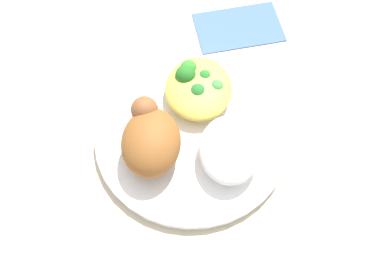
{
  "coord_description": "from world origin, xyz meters",
  "views": [
    {
      "loc": [
        -0.29,
        -0.01,
        0.56
      ],
      "look_at": [
        0.0,
        0.0,
        0.03
      ],
      "focal_mm": 41.43,
      "sensor_mm": 36.0,
      "label": 1
    }
  ],
  "objects_px": {
    "napkin": "(239,27)",
    "mac_cheese_with_broccoli": "(198,87)",
    "roasted_chicken": "(150,139)",
    "plate": "(192,134)",
    "rice_pile": "(230,149)"
  },
  "relations": [
    {
      "from": "roasted_chicken",
      "to": "mac_cheese_with_broccoli",
      "type": "bearing_deg",
      "value": -31.38
    },
    {
      "from": "napkin",
      "to": "mac_cheese_with_broccoli",
      "type": "bearing_deg",
      "value": 156.57
    },
    {
      "from": "roasted_chicken",
      "to": "mac_cheese_with_broccoli",
      "type": "height_order",
      "value": "roasted_chicken"
    },
    {
      "from": "roasted_chicken",
      "to": "rice_pile",
      "type": "height_order",
      "value": "roasted_chicken"
    },
    {
      "from": "roasted_chicken",
      "to": "mac_cheese_with_broccoli",
      "type": "relative_size",
      "value": 1.01
    },
    {
      "from": "plate",
      "to": "napkin",
      "type": "distance_m",
      "value": 0.21
    },
    {
      "from": "rice_pile",
      "to": "roasted_chicken",
      "type": "bearing_deg",
      "value": 87.84
    },
    {
      "from": "rice_pile",
      "to": "napkin",
      "type": "xyz_separation_m",
      "value": [
        0.24,
        -0.01,
        -0.03
      ]
    },
    {
      "from": "rice_pile",
      "to": "napkin",
      "type": "height_order",
      "value": "rice_pile"
    },
    {
      "from": "mac_cheese_with_broccoli",
      "to": "napkin",
      "type": "relative_size",
      "value": 0.77
    },
    {
      "from": "plate",
      "to": "napkin",
      "type": "height_order",
      "value": "plate"
    },
    {
      "from": "napkin",
      "to": "plate",
      "type": "bearing_deg",
      "value": 162.04
    },
    {
      "from": "plate",
      "to": "mac_cheese_with_broccoli",
      "type": "height_order",
      "value": "mac_cheese_with_broccoli"
    },
    {
      "from": "plate",
      "to": "roasted_chicken",
      "type": "bearing_deg",
      "value": 120.56
    },
    {
      "from": "mac_cheese_with_broccoli",
      "to": "plate",
      "type": "bearing_deg",
      "value": 175.37
    }
  ]
}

